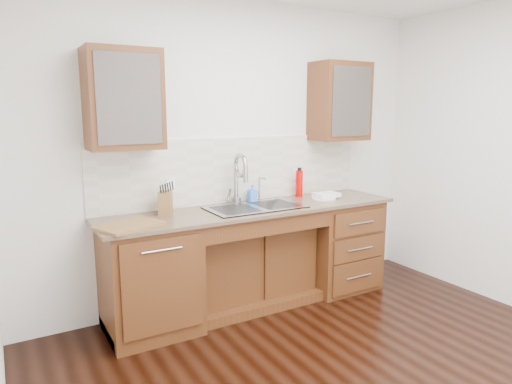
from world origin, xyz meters
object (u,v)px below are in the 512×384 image
water_bottle (299,184)px  cutting_board (129,225)px  soap_bottle (252,193)px  knife_block (166,203)px  plate (324,199)px

water_bottle → cutting_board: (-1.75, -0.33, -0.12)m
soap_bottle → knife_block: 0.86m
soap_bottle → plate: size_ratio=0.69×
plate → cutting_board: (-1.87, -0.11, 0.00)m
plate → knife_block: (-1.51, 0.15, 0.09)m
plate → cutting_board: size_ratio=0.51×
soap_bottle → plate: soap_bottle is taller
water_bottle → cutting_board: 1.78m
water_bottle → plate: (0.13, -0.22, -0.12)m
plate → cutting_board: bearing=-176.7°
water_bottle → cutting_board: size_ratio=0.57×
soap_bottle → cutting_board: soap_bottle is taller
water_bottle → cutting_board: water_bottle is taller
soap_bottle → knife_block: bearing=-171.7°
soap_bottle → knife_block: (-0.86, -0.09, 0.01)m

